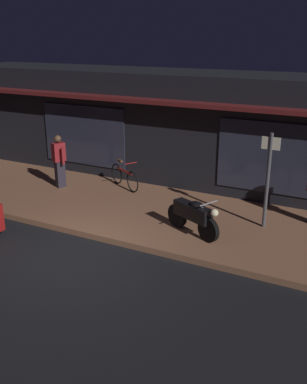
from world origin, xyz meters
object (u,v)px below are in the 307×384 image
Objects in this scene: bicycle_parked at (124,177)px; person_photographer at (59,160)px; motorcycle at (193,215)px; sign_post at (268,175)px.

bicycle_parked is 0.88× the size of person_photographer.
sign_post reaches higher than motorcycle.
motorcycle is at bearing -14.74° from person_photographer.
person_photographer is 0.70× the size of sign_post.
motorcycle reaches higher than bicycle_parked.
person_photographer is at bearing -154.49° from bicycle_parked.
person_photographer is at bearing 165.26° from motorcycle.
motorcycle is 5.26m from person_photographer.
bicycle_parked is at bearing 145.77° from motorcycle.
sign_post is at bearing -11.74° from bicycle_parked.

